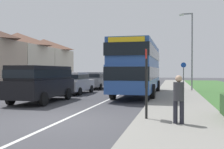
% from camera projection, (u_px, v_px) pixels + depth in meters
% --- Properties ---
extents(ground_plane, '(120.00, 120.00, 0.00)m').
position_uv_depth(ground_plane, '(61.00, 121.00, 9.35)').
color(ground_plane, '#424247').
extents(lane_marking_centre, '(0.14, 60.00, 0.01)m').
position_uv_depth(lane_marking_centre, '(112.00, 98.00, 17.14)').
color(lane_marking_centre, silver).
rests_on(lane_marking_centre, ground_plane).
extents(pavement_near_side, '(3.20, 68.00, 0.12)m').
position_uv_depth(pavement_near_side, '(178.00, 103.00, 14.24)').
color(pavement_near_side, gray).
rests_on(pavement_near_side, ground_plane).
extents(double_decker_bus, '(2.80, 10.01, 3.70)m').
position_uv_depth(double_decker_bus, '(138.00, 66.00, 18.91)').
color(double_decker_bus, '#284C93').
rests_on(double_decker_bus, ground_plane).
extents(parked_van_black, '(2.11, 5.11, 2.08)m').
position_uv_depth(parked_van_black, '(42.00, 81.00, 15.05)').
color(parked_van_black, black).
rests_on(parked_van_black, ground_plane).
extents(parked_car_silver, '(1.87, 4.50, 1.69)m').
position_uv_depth(parked_car_silver, '(75.00, 82.00, 20.46)').
color(parked_car_silver, '#B7B7BC').
rests_on(parked_car_silver, ground_plane).
extents(parked_car_grey, '(1.97, 4.59, 1.66)m').
position_uv_depth(parked_car_grey, '(96.00, 80.00, 26.04)').
color(parked_car_grey, slate).
rests_on(parked_car_grey, ground_plane).
extents(pedestrian_at_stop, '(0.34, 0.34, 1.67)m').
position_uv_depth(pedestrian_at_stop, '(179.00, 97.00, 8.36)').
color(pedestrian_at_stop, '#23232D').
rests_on(pedestrian_at_stop, ground_plane).
extents(bus_stop_sign, '(0.09, 0.52, 2.60)m').
position_uv_depth(bus_stop_sign, '(146.00, 78.00, 9.24)').
color(bus_stop_sign, black).
rests_on(bus_stop_sign, ground_plane).
extents(cycle_route_sign, '(0.44, 0.08, 2.52)m').
position_uv_depth(cycle_route_sign, '(183.00, 75.00, 22.32)').
color(cycle_route_sign, slate).
rests_on(cycle_route_sign, ground_plane).
extents(street_lamp_mid, '(1.14, 0.20, 6.80)m').
position_uv_depth(street_lamp_mid, '(191.00, 46.00, 22.61)').
color(street_lamp_mid, slate).
rests_on(street_lamp_mid, ground_plane).
extents(house_terrace_far_side, '(6.81, 20.02, 6.48)m').
position_uv_depth(house_terrace_far_side, '(17.00, 59.00, 32.10)').
color(house_terrace_far_side, tan).
rests_on(house_terrace_far_side, ground_plane).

